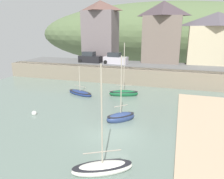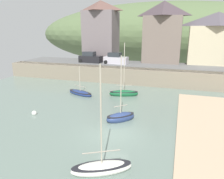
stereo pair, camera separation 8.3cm
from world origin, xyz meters
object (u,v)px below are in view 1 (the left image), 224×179
Objects in this scene: fishing_boat_green at (102,167)px; sailboat_blue_trim at (124,93)px; sailboat_far_left at (121,117)px; parked_car_near_slipway at (90,58)px; motorboat_with_cabin at (80,93)px; waterfront_building_centre at (162,32)px; waterfront_building_left at (101,30)px; mooring_buoy at (34,113)px; waterfront_building_right at (215,38)px; parked_car_by_wall at (115,59)px.

sailboat_blue_trim is at bearing 71.02° from fishing_boat_green.
sailboat_far_left is 21.13m from parked_car_near_slipway.
waterfront_building_centre is at bearing 83.29° from motorboat_with_cabin.
waterfront_building_left is 11.75m from waterfront_building_centre.
sailboat_far_left is 9.72m from motorboat_with_cabin.
mooring_buoy is at bearing 117.73° from fishing_boat_green.
sailboat_far_left is at bearing 68.21° from fishing_boat_green.
fishing_boat_green is at bearing -37.71° from motorboat_with_cabin.
waterfront_building_left is at bearing -180.00° from waterfront_building_right.
waterfront_building_centre reaches higher than fishing_boat_green.
waterfront_building_right is at bearing 44.04° from fishing_boat_green.
parked_car_by_wall is at bearing 3.14° from parked_car_near_slipway.
mooring_buoy is at bearing -94.07° from parked_car_by_wall.
motorboat_with_cabin is 1.00× the size of parked_car_by_wall.
sailboat_far_left is at bearing -19.66° from motorboat_with_cabin.
sailboat_blue_trim is (-3.15, -14.76, -7.46)m from waterfront_building_centre.
waterfront_building_centre is at bearing 60.22° from sailboat_blue_trim.
sailboat_blue_trim reaches higher than fishing_boat_green.
parked_car_by_wall is (-7.36, -4.50, -4.57)m from waterfront_building_centre.
sailboat_far_left is 12.61× the size of mooring_buoy.
sailboat_blue_trim is at bearing -45.48° from parked_car_near_slipway.
parked_car_by_wall is 19.64m from mooring_buoy.
mooring_buoy is at bearing -112.88° from waterfront_building_centre.
mooring_buoy is at bearing -85.81° from waterfront_building_left.
motorboat_with_cabin is at bearing 91.55° from fishing_boat_green.
motorboat_with_cabin is 12.40m from parked_car_near_slipway.
fishing_boat_green is (-0.47, -30.00, -7.50)m from waterfront_building_centre.
waterfront_building_centre is at bearing 67.12° from mooring_buoy.
sailboat_blue_trim is 1.63× the size of motorboat_with_cabin.
parked_car_near_slipway is at bearing 113.63° from sailboat_blue_trim.
sailboat_blue_trim is at bearing 34.55° from motorboat_with_cabin.
waterfront_building_left is 1.76× the size of sailboat_far_left.
parked_car_near_slipway is (-20.89, -4.50, -3.56)m from waterfront_building_right.
waterfront_building_left is at bearing 81.67° from fishing_boat_green.
waterfront_building_left is at bearing -180.00° from waterfront_building_centre.
parked_car_near_slipway is (-11.72, 25.50, 2.93)m from fishing_boat_green.
waterfront_building_left reaches higher than motorboat_with_cabin.
waterfront_building_centre is (11.75, 0.00, -0.23)m from waterfront_building_left.
parked_car_by_wall reaches higher than motorboat_with_cabin.
parked_car_by_wall is at bearing 105.16° from motorboat_with_cabin.
parked_car_near_slipway is (-0.43, -4.50, -4.80)m from waterfront_building_left.
parked_car_near_slipway is at bearing -159.73° from waterfront_building_centre.
waterfront_building_centre reaches higher than mooring_buoy.
fishing_boat_green is 13.39× the size of mooring_buoy.
motorboat_with_cabin is (-8.23, 13.98, -0.07)m from fishing_boat_green.
waterfront_building_centre is 2.51× the size of parked_car_by_wall.
fishing_boat_green is 0.97× the size of sailboat_blue_trim.
mooring_buoy is (-6.87, -8.96, -0.17)m from sailboat_blue_trim.
waterfront_building_right is 25.45m from sailboat_far_left.
fishing_boat_green is 1.58× the size of parked_car_by_wall.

